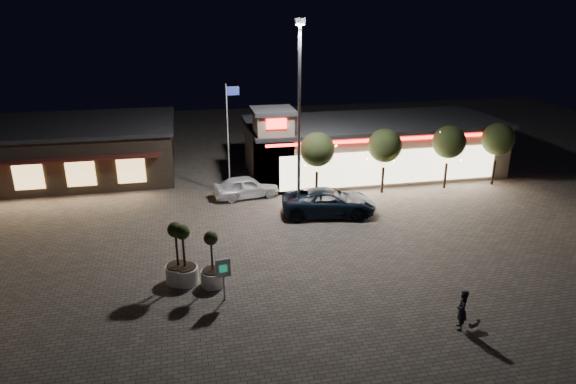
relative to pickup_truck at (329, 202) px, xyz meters
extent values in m
plane|color=#665D53|center=(-4.01, -7.82, -0.86)|extent=(90.00, 90.00, 0.00)
cube|color=gray|center=(5.99, 8.18, 1.14)|extent=(20.00, 8.00, 4.00)
cube|color=#262628|center=(5.99, 8.18, 3.29)|extent=(20.40, 8.40, 0.30)
cube|color=#F9E6BB|center=(5.99, 4.13, 0.74)|extent=(17.00, 0.12, 2.60)
cube|color=#FC1914|center=(5.99, 4.10, 2.89)|extent=(19.00, 0.10, 0.18)
cube|color=gray|center=(-2.71, 5.48, 2.04)|extent=(2.60, 2.60, 5.80)
cube|color=#262628|center=(-2.71, 5.48, 5.09)|extent=(3.00, 3.00, 0.30)
cube|color=#FC1914|center=(-2.71, 4.13, 4.44)|extent=(1.40, 0.10, 0.70)
cube|color=#382D23|center=(-18.01, 12.18, 1.14)|extent=(16.00, 10.00, 4.00)
cube|color=#262628|center=(-18.01, 12.18, 3.29)|extent=(16.40, 10.40, 0.30)
cube|color=#591E19|center=(-18.01, 6.78, 1.94)|extent=(14.40, 0.80, 0.15)
cube|color=#FFC972|center=(-20.01, 7.13, 0.74)|extent=(2.00, 0.12, 1.80)
cube|color=#FFC972|center=(-16.51, 7.13, 0.74)|extent=(2.00, 0.12, 1.80)
cube|color=#FFC972|center=(-13.01, 7.13, 0.74)|extent=(2.00, 0.12, 1.80)
cylinder|color=gray|center=(-2.01, 0.18, 5.14)|extent=(0.20, 0.20, 12.00)
cube|color=gray|center=(-2.01, 0.18, 11.34)|extent=(0.60, 0.40, 0.35)
cube|color=white|center=(-2.01, 0.18, 11.14)|extent=(0.45, 0.30, 0.08)
cylinder|color=white|center=(-6.01, 5.18, 3.14)|extent=(0.10, 0.10, 8.00)
cube|color=#2A369A|center=(-5.56, 5.18, 6.64)|extent=(0.90, 0.04, 0.60)
cylinder|color=#332319|center=(-0.01, 3.18, 0.10)|extent=(0.20, 0.20, 1.92)
sphere|color=#2D3819|center=(-0.01, 3.18, 2.71)|extent=(2.42, 2.42, 2.42)
cylinder|color=#332319|center=(4.99, 3.18, 0.10)|extent=(0.20, 0.20, 1.92)
sphere|color=#2D3819|center=(4.99, 3.18, 2.71)|extent=(2.42, 2.42, 2.42)
cylinder|color=#332319|center=(9.99, 3.18, 0.10)|extent=(0.20, 0.20, 1.92)
sphere|color=#2D3819|center=(9.99, 3.18, 2.71)|extent=(2.42, 2.42, 2.42)
cylinder|color=#332319|center=(13.99, 3.18, 0.10)|extent=(0.20, 0.20, 1.92)
sphere|color=#2D3819|center=(13.99, 3.18, 2.71)|extent=(2.42, 2.42, 2.42)
imported|color=black|center=(0.00, 0.00, 0.00)|extent=(6.58, 3.82, 1.72)
imported|color=white|center=(-4.94, 4.26, -0.07)|extent=(4.89, 2.54, 1.59)
imported|color=black|center=(2.01, -13.42, 0.06)|extent=(0.67, 0.79, 1.85)
cube|color=#59514C|center=(2.54, -13.61, -0.59)|extent=(0.45, 0.29, 0.22)
sphere|color=#59514C|center=(2.78, -13.53, -0.51)|extent=(0.20, 0.20, 0.20)
cylinder|color=white|center=(-9.45, -7.09, -0.43)|extent=(1.29, 1.29, 0.86)
cylinder|color=black|center=(-9.45, -7.09, 0.02)|extent=(1.11, 1.11, 0.06)
cylinder|color=#332319|center=(-9.45, -7.09, 1.01)|extent=(0.11, 0.11, 1.93)
sphere|color=#2D3819|center=(-9.45, -7.09, 1.92)|extent=(0.75, 0.75, 0.75)
cylinder|color=white|center=(-9.78, -6.91, -0.42)|extent=(1.32, 1.32, 0.88)
cylinder|color=black|center=(-9.78, -6.91, 0.04)|extent=(1.15, 1.15, 0.07)
cylinder|color=#332319|center=(-9.78, -6.91, 1.07)|extent=(0.11, 0.11, 1.98)
sphere|color=#2D3819|center=(-9.78, -6.91, 2.00)|extent=(0.77, 0.77, 0.77)
cylinder|color=white|center=(-8.12, -7.60, -0.47)|extent=(1.19, 1.19, 0.79)
cylinder|color=black|center=(-8.12, -7.60, -0.05)|extent=(1.03, 1.03, 0.06)
cylinder|color=#332319|center=(-8.12, -7.60, 0.87)|extent=(0.10, 0.10, 1.78)
sphere|color=#2D3819|center=(-8.12, -7.60, 1.71)|extent=(0.69, 0.69, 0.69)
cylinder|color=gray|center=(-7.70, -9.06, -0.21)|extent=(0.09, 0.09, 1.30)
cube|color=white|center=(-7.70, -9.06, 0.81)|extent=(0.70, 0.14, 0.92)
cube|color=#1BA269|center=(-7.70, -9.10, 0.81)|extent=(0.38, 0.06, 0.38)
camera|label=1|loc=(-9.03, -30.20, 12.34)|focal=32.00mm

